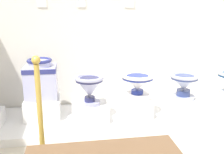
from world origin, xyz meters
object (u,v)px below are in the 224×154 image
info_placard_second (41,1)px  info_placard_fourth (129,1)px  plinth_block_rightmost (137,107)px  plinth_block_central_ornate (182,106)px  stanchion_post_near_left (42,143)px  antique_toilet_pale_glazed (41,78)px  antique_toilet_central_ornate (184,83)px  plinth_block_squat_floral (90,112)px  plinth_block_pale_glazed (43,108)px  antique_toilet_squat_floral (89,87)px  antique_toilet_rightmost (137,83)px  info_placard_third (81,2)px

info_placard_second → info_placard_fourth: same height
plinth_block_rightmost → info_placard_second: (-1.05, 0.52, 1.20)m
plinth_block_central_ornate → stanchion_post_near_left: stanchion_post_near_left is taller
antique_toilet_pale_glazed → antique_toilet_central_ornate: bearing=-4.8°
plinth_block_squat_floral → plinth_block_pale_glazed: bearing=163.9°
plinth_block_rightmost → info_placard_second: size_ratio=2.29×
antique_toilet_pale_glazed → plinth_block_squat_floral: (0.54, -0.15, -0.38)m
plinth_block_pale_glazed → plinth_block_squat_floral: plinth_block_pale_glazed is taller
plinth_block_rightmost → info_placard_fourth: bearing=89.2°
plinth_block_pale_glazed → antique_toilet_squat_floral: bearing=-16.1°
plinth_block_squat_floral → info_placard_second: bearing=134.1°
antique_toilet_squat_floral → info_placard_second: size_ratio=2.38×
plinth_block_central_ornate → antique_toilet_squat_floral: bearing=-179.2°
antique_toilet_pale_glazed → plinth_block_pale_glazed: bearing=0.0°
plinth_block_pale_glazed → antique_toilet_rightmost: antique_toilet_rightmost is taller
antique_toilet_pale_glazed → info_placard_third: size_ratio=3.93×
info_placard_third → plinth_block_pale_glazed: bearing=-143.3°
plinth_block_rightmost → info_placard_second: bearing=153.8°
antique_toilet_pale_glazed → plinth_block_central_ornate: 1.70m
antique_toilet_pale_glazed → stanchion_post_near_left: bearing=-84.5°
antique_toilet_central_ornate → info_placard_third: (-1.16, 0.51, 0.93)m
plinth_block_central_ornate → info_placard_third: info_placard_third is taller
antique_toilet_squat_floral → plinth_block_rightmost: bearing=0.3°
antique_toilet_pale_glazed → antique_toilet_squat_floral: antique_toilet_pale_glazed is taller
stanchion_post_near_left → plinth_block_pale_glazed: bearing=95.5°
antique_toilet_rightmost → stanchion_post_near_left: size_ratio=0.37×
plinth_block_squat_floral → antique_toilet_squat_floral: size_ratio=1.20×
plinth_block_pale_glazed → plinth_block_central_ornate: 1.66m
plinth_block_squat_floral → antique_toilet_rightmost: bearing=0.3°
plinth_block_pale_glazed → antique_toilet_pale_glazed: antique_toilet_pale_glazed is taller
plinth_block_squat_floral → info_placard_third: 1.32m
stanchion_post_near_left → antique_toilet_rightmost: bearing=42.8°
info_placard_third → antique_toilet_pale_glazed: bearing=-143.3°
plinth_block_squat_floral → antique_toilet_rightmost: antique_toilet_rightmost is taller
plinth_block_rightmost → info_placard_third: size_ratio=2.73×
antique_toilet_pale_glazed → antique_toilet_rightmost: bearing=-7.9°
plinth_block_squat_floral → stanchion_post_near_left: size_ratio=0.40×
antique_toilet_squat_floral → plinth_block_rightmost: size_ratio=1.04×
antique_toilet_rightmost → antique_toilet_central_ornate: 0.57m
plinth_block_squat_floral → antique_toilet_central_ornate: (1.12, 0.01, 0.28)m
plinth_block_squat_floral → info_placard_third: size_ratio=3.40×
antique_toilet_squat_floral → antique_toilet_central_ornate: antique_toilet_squat_floral is taller
antique_toilet_squat_floral → info_placard_third: info_placard_third is taller
stanchion_post_near_left → antique_toilet_central_ornate: bearing=30.7°
antique_toilet_squat_floral → info_placard_fourth: (0.56, 0.52, 0.92)m
plinth_block_pale_glazed → antique_toilet_central_ornate: antique_toilet_central_ornate is taller
antique_toilet_squat_floral → antique_toilet_central_ornate: bearing=0.8°
plinth_block_pale_glazed → plinth_block_squat_floral: (0.54, -0.15, -0.02)m
plinth_block_pale_glazed → antique_toilet_pale_glazed: bearing=0.0°
antique_toilet_rightmost → plinth_block_central_ornate: bearing=1.2°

